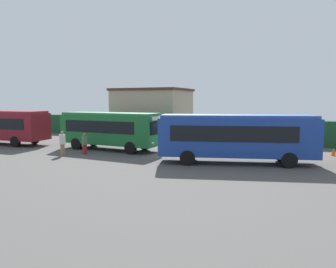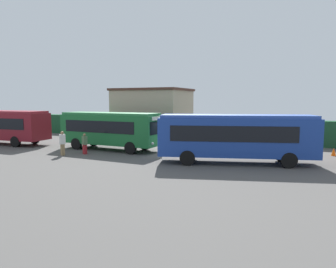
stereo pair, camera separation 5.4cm
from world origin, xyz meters
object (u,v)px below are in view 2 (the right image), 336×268
at_px(person_right, 85,143).
at_px(traffic_cone, 334,152).
at_px(bus_green, 110,128).
at_px(bus_blue, 236,136).
at_px(person_center, 62,143).

relative_size(person_right, traffic_cone, 2.74).
bearing_deg(person_right, bus_green, -168.44).
bearing_deg(person_right, traffic_cone, 136.63).
bearing_deg(bus_blue, person_right, 169.14).
xyz_separation_m(bus_green, traffic_cone, (17.28, 4.45, -1.54)).
xyz_separation_m(person_right, traffic_cone, (17.91, 7.09, -0.56)).
height_order(bus_blue, traffic_cone, bus_blue).
relative_size(person_center, person_right, 1.14).
bearing_deg(person_right, person_center, -20.48).
distance_m(person_right, traffic_cone, 19.27).
bearing_deg(bus_blue, person_center, 173.70).
distance_m(bus_blue, traffic_cone, 8.76).
relative_size(person_center, traffic_cone, 3.12).
relative_size(bus_green, traffic_cone, 15.08).
relative_size(bus_green, person_center, 4.83).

